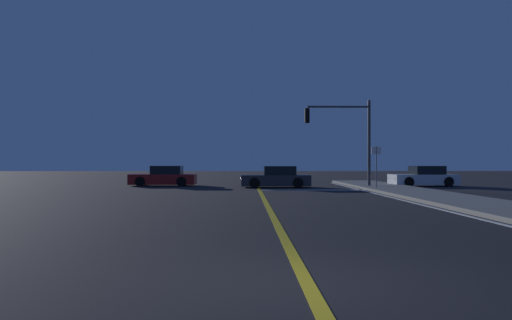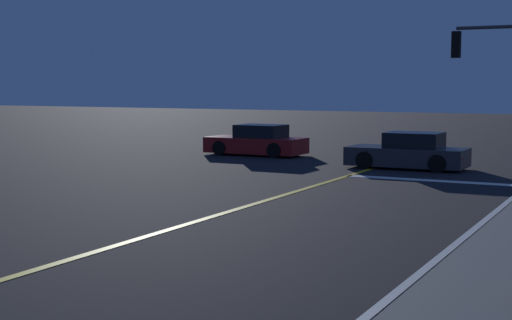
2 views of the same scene
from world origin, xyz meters
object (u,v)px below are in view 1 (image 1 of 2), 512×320
object	(u,v)px
car_lead_oncoming_white	(424,177)
street_sign_corner	(376,161)
car_far_approaching_red	(164,177)
car_side_waiting_charcoal	(276,178)
traffic_signal_near_right	(345,129)

from	to	relation	value
car_lead_oncoming_white	street_sign_corner	size ratio (longest dim) A/B	1.74
car_far_approaching_red	street_sign_corner	size ratio (longest dim) A/B	1.77
street_sign_corner	car_lead_oncoming_white	bearing A→B (deg)	47.92
car_side_waiting_charcoal	traffic_signal_near_right	world-z (taller)	traffic_signal_near_right
car_lead_oncoming_white	street_sign_corner	distance (m)	6.80
traffic_signal_near_right	car_lead_oncoming_white	bearing A→B (deg)	-159.03
street_sign_corner	traffic_signal_near_right	bearing A→B (deg)	113.16
car_lead_oncoming_white	street_sign_corner	xyz separation A→B (m)	(-4.50, -4.98, 1.09)
car_side_waiting_charcoal	street_sign_corner	world-z (taller)	street_sign_corner
car_side_waiting_charcoal	car_lead_oncoming_white	distance (m)	9.94
car_far_approaching_red	car_side_waiting_charcoal	bearing A→B (deg)	-105.50
car_side_waiting_charcoal	car_lead_oncoming_white	xyz separation A→B (m)	(9.86, 1.31, 0.00)
car_side_waiting_charcoal	traffic_signal_near_right	bearing A→B (deg)	-102.06
traffic_signal_near_right	car_far_approaching_red	bearing A→B (deg)	-14.77
car_far_approaching_red	traffic_signal_near_right	size ratio (longest dim) A/B	0.82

